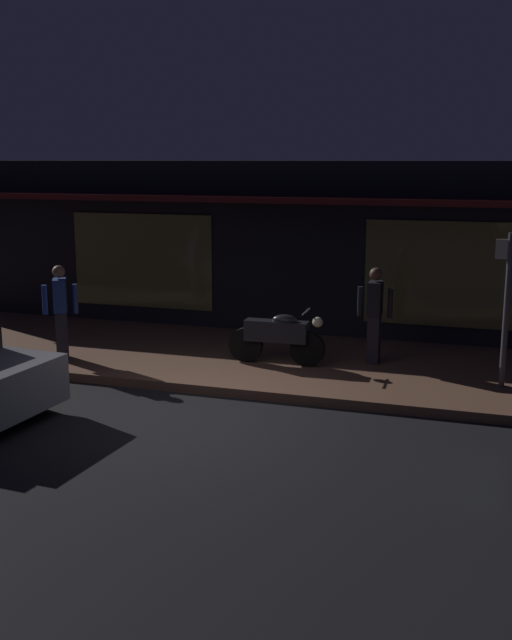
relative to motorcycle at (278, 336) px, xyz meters
The scene contains 7 objects.
ground_plane 2.75m from the motorcycle, 101.39° to the right, with size 60.00×60.00×0.00m, color black.
sidewalk_slab 0.87m from the motorcycle, 144.53° to the left, with size 18.00×4.00×0.15m, color brown.
storefront_building 3.97m from the motorcycle, 97.99° to the left, with size 18.00×3.30×3.60m.
motorcycle is the anchor object (origin of this frame).
person_photographer 3.86m from the motorcycle, 167.58° to the right, with size 0.57×0.44×1.67m.
person_bystander 1.71m from the motorcycle, 20.75° to the left, with size 0.61×0.38×1.67m.
sign_post 3.80m from the motorcycle, ahead, with size 0.44×0.09×2.40m.
Camera 1 is at (4.07, -9.54, 3.62)m, focal length 42.43 mm.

